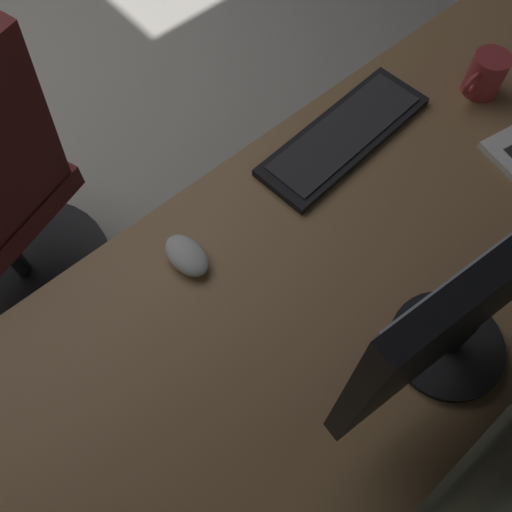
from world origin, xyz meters
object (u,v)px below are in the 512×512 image
monitor_primary (508,278)px  keyboard_main (344,135)px  coffee_mug (485,75)px  mouse_main (187,255)px

monitor_primary → keyboard_main: size_ratio=1.32×
keyboard_main → coffee_mug: 0.35m
keyboard_main → mouse_main: bearing=1.5°
monitor_primary → keyboard_main: (-0.20, -0.44, -0.26)m
monitor_primary → mouse_main: bearing=-61.5°
keyboard_main → mouse_main: size_ratio=4.12×
mouse_main → keyboard_main: bearing=-178.5°
keyboard_main → coffee_mug: bearing=162.4°
keyboard_main → coffee_mug: size_ratio=3.53×
keyboard_main → monitor_primary: bearing=65.5°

